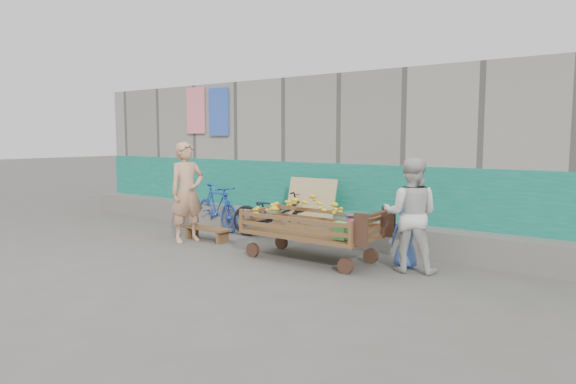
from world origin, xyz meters
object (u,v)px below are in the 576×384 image
Objects in this scene: child at (406,237)px; bicycle_dark at (275,214)px; bench at (207,231)px; woman at (411,215)px; bicycle_blue at (217,207)px; vendor_man at (187,192)px; banana_cart at (308,219)px.

bicycle_dark reaches higher than child.
woman is at bearing 2.93° from bench.
woman is 3.06m from bicycle_dark.
woman reaches higher than bench.
bench is 0.61× the size of woman.
woman is at bearing 113.80° from child.
bench is 1.12m from bicycle_blue.
vendor_man is at bearing 124.13° from bicycle_dark.
bicycle_blue is (-2.93, 1.00, -0.17)m from banana_cart.
banana_cart is at bearing -137.57° from bicycle_dark.
vendor_man is at bearing -145.35° from bicycle_blue.
woman is at bearing -116.06° from bicycle_dark.
bicycle_blue is at bearing 124.81° from bench.
child is at bearing -82.05° from bicycle_blue.
banana_cart is 3.10m from bicycle_blue.
bicycle_dark is at bearing 145.26° from banana_cart.
banana_cart is at bearing -2.76° from bench.
vendor_man reaches higher than bench.
banana_cart is at bearing 0.78° from child.
vendor_man is (-0.21, -0.26, 0.71)m from bench.
vendor_man is at bearing -9.71° from woman.
banana_cart is at bearing -93.63° from bicycle_blue.
banana_cart is 2.36m from bench.
vendor_man reaches higher than woman.
woman reaches higher than bicycle_blue.
bicycle_blue is (-4.45, 0.70, -0.34)m from woman.
woman is at bearing -83.64° from bicycle_blue.
bicycle_blue reaches higher than bench.
woman reaches higher than banana_cart.
bench is 0.79m from vendor_man.
bicycle_dark is at bearing -74.74° from bicycle_blue.
bicycle_blue is (-4.32, 0.55, 0.02)m from child.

